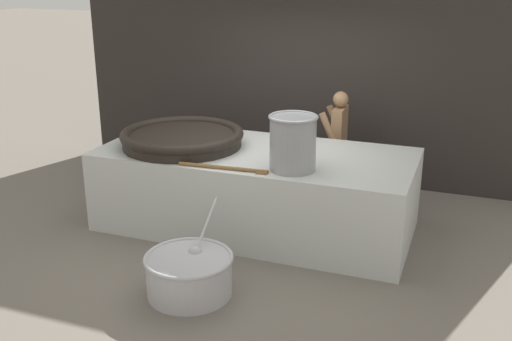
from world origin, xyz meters
The scene contains 8 objects.
ground_plane centered at (0.00, 0.00, 0.00)m, with size 60.00×60.00×0.00m, color slate.
back_wall centered at (0.00, 2.10, 1.84)m, with size 7.11×0.24×3.69m, color #2D2826.
hearth_platform centered at (0.00, 0.00, 0.48)m, with size 3.68×1.67×0.95m.
giant_wok_near centered at (-0.91, -0.10, 1.06)m, with size 1.49×1.49×0.20m.
stock_pot centered at (0.60, -0.48, 1.26)m, with size 0.53×0.53×0.60m.
stirring_paddle centered at (-0.05, -0.73, 0.97)m, with size 1.01×0.14×0.04m.
cook centered at (0.69, 1.31, 0.79)m, with size 0.34×0.53×1.47m.
prep_bowl_vegetables centered at (-0.04, -1.72, 0.23)m, with size 0.86×1.12×0.75m.
Camera 1 is at (2.36, -6.29, 3.04)m, focal length 42.00 mm.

